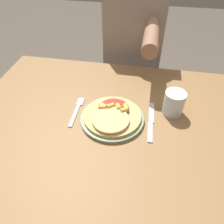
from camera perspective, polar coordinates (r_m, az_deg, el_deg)
name	(u,v)px	position (r m, az deg, el deg)	size (l,w,h in m)	color
ground_plane	(111,212)	(1.47, -0.38, -24.57)	(8.00, 8.00, 0.00)	brown
dining_table	(110,146)	(0.91, -0.56, -8.94)	(1.19, 0.95, 0.74)	olive
plate	(112,118)	(0.87, 0.00, -1.60)	(0.25, 0.25, 0.01)	gray
pizza	(112,116)	(0.85, -0.03, -0.93)	(0.23, 0.23, 0.04)	tan
fork	(77,109)	(0.92, -9.11, 0.66)	(0.03, 0.18, 0.00)	silver
knife	(151,122)	(0.87, 10.11, -2.52)	(0.03, 0.22, 0.00)	silver
drinking_glass	(174,103)	(0.90, 15.85, 2.28)	(0.08, 0.08, 0.10)	silver
person_diner	(133,50)	(1.36, 5.61, 15.90)	(0.32, 0.52, 1.27)	#2D2D38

